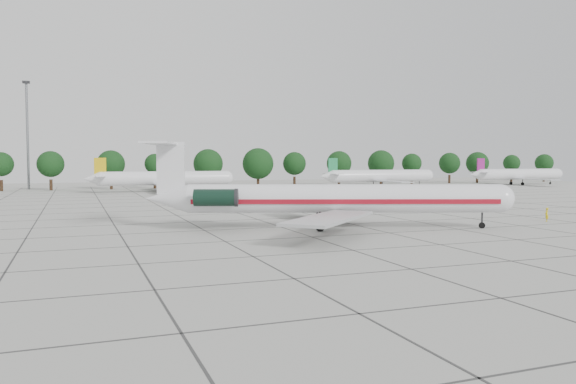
% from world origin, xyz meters
% --- Properties ---
extents(ground, '(260.00, 260.00, 0.00)m').
position_xyz_m(ground, '(0.00, 0.00, 0.00)').
color(ground, '#A6A69F').
rests_on(ground, ground).
extents(apron_joints, '(170.00, 170.00, 0.02)m').
position_xyz_m(apron_joints, '(0.00, 15.00, 0.01)').
color(apron_joints, '#383838').
rests_on(apron_joints, ground).
extents(main_airliner, '(36.19, 27.48, 8.73)m').
position_xyz_m(main_airliner, '(3.61, -2.77, 3.08)').
color(main_airliner, silver).
rests_on(main_airliner, ground).
extents(ground_crew, '(0.68, 0.64, 1.57)m').
position_xyz_m(ground_crew, '(29.85, -5.70, 0.78)').
color(ground_crew, '#D8BB0C').
rests_on(ground_crew, ground).
extents(bg_airliner_c, '(28.24, 27.20, 7.40)m').
position_xyz_m(bg_airliner_c, '(-1.56, 68.86, 2.91)').
color(bg_airliner_c, silver).
rests_on(bg_airliner_c, ground).
extents(bg_airliner_d, '(28.24, 27.20, 7.40)m').
position_xyz_m(bg_airliner_d, '(51.87, 68.70, 2.91)').
color(bg_airliner_d, silver).
rests_on(bg_airliner_d, ground).
extents(bg_airliner_e, '(28.24, 27.20, 7.40)m').
position_xyz_m(bg_airliner_e, '(96.11, 68.89, 2.91)').
color(bg_airliner_e, silver).
rests_on(bg_airliner_e, ground).
extents(tree_line, '(249.86, 8.44, 10.22)m').
position_xyz_m(tree_line, '(-11.68, 85.00, 5.98)').
color(tree_line, '#332114').
rests_on(tree_line, ground).
extents(floodlight_mast, '(1.60, 1.60, 25.45)m').
position_xyz_m(floodlight_mast, '(-30.00, 92.00, 14.28)').
color(floodlight_mast, slate).
rests_on(floodlight_mast, ground).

